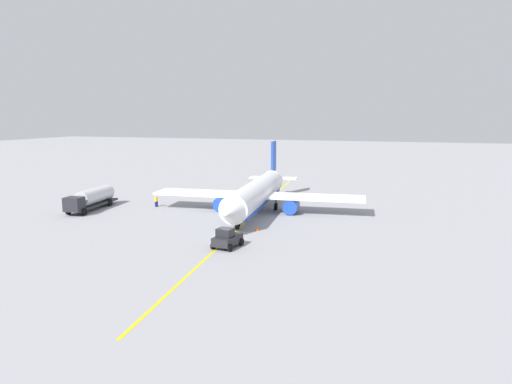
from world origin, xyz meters
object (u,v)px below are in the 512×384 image
at_px(fuel_tanker, 91,198).
at_px(refueling_worker, 156,201).
at_px(safety_cone_nose, 257,229).
at_px(pushback_tug, 227,238).
at_px(airplane, 257,194).

bearing_deg(fuel_tanker, refueling_worker, 121.73).
bearing_deg(fuel_tanker, safety_cone_nose, 80.71).
height_order(refueling_worker, safety_cone_nose, refueling_worker).
xyz_separation_m(fuel_tanker, pushback_tug, (12.47, 27.00, -0.72)).
bearing_deg(safety_cone_nose, pushback_tug, -5.43).
distance_m(fuel_tanker, safety_cone_nose, 28.16).
height_order(fuel_tanker, refueling_worker, fuel_tanker).
distance_m(pushback_tug, refueling_worker, 25.73).
bearing_deg(fuel_tanker, airplane, 105.11).
xyz_separation_m(refueling_worker, safety_cone_nose, (9.57, 19.62, -0.54)).
xyz_separation_m(fuel_tanker, refueling_worker, (-5.03, 8.13, -0.91)).
bearing_deg(airplane, safety_cone_nose, 18.09).
height_order(airplane, safety_cone_nose, airplane).
bearing_deg(safety_cone_nose, fuel_tanker, -99.29).
xyz_separation_m(pushback_tug, refueling_worker, (-17.50, -18.87, -0.19)).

